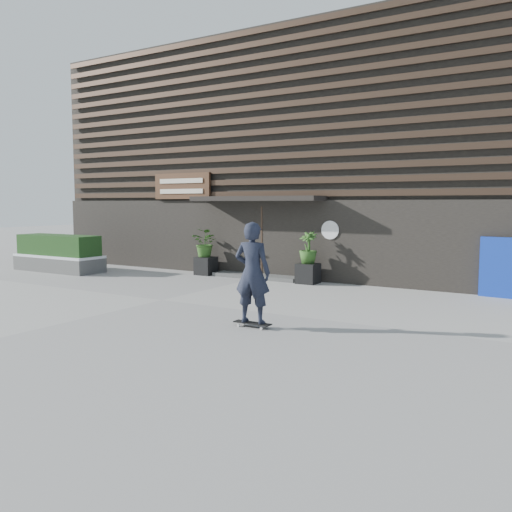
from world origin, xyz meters
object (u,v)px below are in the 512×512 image
Objects in this scene: raised_bed at (59,264)px; skateboarder at (252,273)px; planter_pot_right at (308,273)px; planter_pot_left at (206,266)px.

skateboarder is (10.44, -3.84, 0.82)m from raised_bed.
planter_pot_right is at bearing 12.05° from raised_bed.
planter_pot_left is 0.17× the size of raised_bed.
planter_pot_left is at bearing 180.00° from planter_pot_right.
planter_pot_left is 7.88m from skateboarder.
raised_bed is at bearing 159.82° from skateboarder.
raised_bed is at bearing -159.54° from planter_pot_left.
planter_pot_left is at bearing 133.06° from skateboarder.
planter_pot_left reaches higher than raised_bed.
planter_pot_left is 1.00× the size of planter_pot_right.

